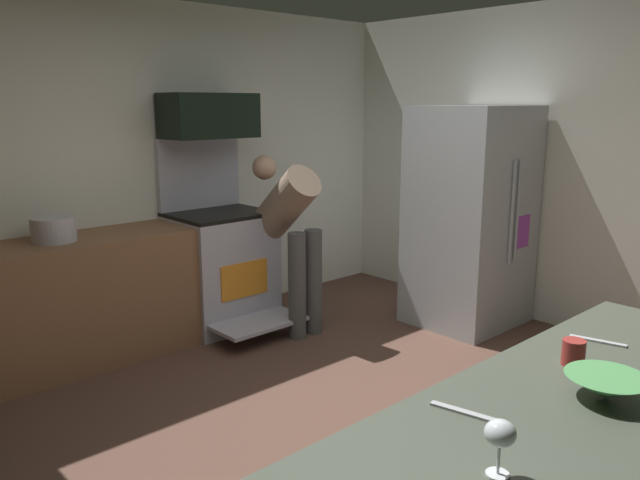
{
  "coord_description": "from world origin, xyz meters",
  "views": [
    {
      "loc": [
        -2.3,
        -2.25,
        1.81
      ],
      "look_at": [
        0.05,
        0.3,
        1.05
      ],
      "focal_mm": 34.93,
      "sensor_mm": 36.0,
      "label": 1
    }
  ],
  "objects_px": {
    "wine_glass_near": "(500,435)",
    "mug_tea": "(573,353)",
    "mixing_bowl_small": "(606,387)",
    "refrigerator": "(470,217)",
    "stock_pot": "(54,229)",
    "person_cook": "(291,228)",
    "microwave": "(209,116)",
    "oven_range": "(221,264)"
  },
  "relations": [
    {
      "from": "person_cook",
      "to": "microwave",
      "type": "bearing_deg",
      "value": 119.3
    },
    {
      "from": "oven_range",
      "to": "mixing_bowl_small",
      "type": "bearing_deg",
      "value": -103.97
    },
    {
      "from": "oven_range",
      "to": "refrigerator",
      "type": "bearing_deg",
      "value": -40.5
    },
    {
      "from": "refrigerator",
      "to": "mug_tea",
      "type": "bearing_deg",
      "value": -139.06
    },
    {
      "from": "mixing_bowl_small",
      "to": "mug_tea",
      "type": "bearing_deg",
      "value": 47.6
    },
    {
      "from": "refrigerator",
      "to": "person_cook",
      "type": "height_order",
      "value": "refrigerator"
    },
    {
      "from": "person_cook",
      "to": "mixing_bowl_small",
      "type": "relative_size",
      "value": 5.45
    },
    {
      "from": "microwave",
      "to": "mug_tea",
      "type": "distance_m",
      "value": 3.55
    },
    {
      "from": "stock_pot",
      "to": "mixing_bowl_small",
      "type": "bearing_deg",
      "value": -82.84
    },
    {
      "from": "microwave",
      "to": "person_cook",
      "type": "xyz_separation_m",
      "value": [
        0.34,
        -0.6,
        -0.87
      ]
    },
    {
      "from": "person_cook",
      "to": "wine_glass_near",
      "type": "height_order",
      "value": "person_cook"
    },
    {
      "from": "oven_range",
      "to": "person_cook",
      "type": "relative_size",
      "value": 1.1
    },
    {
      "from": "microwave",
      "to": "mug_tea",
      "type": "height_order",
      "value": "microwave"
    },
    {
      "from": "microwave",
      "to": "mug_tea",
      "type": "bearing_deg",
      "value": -101.57
    },
    {
      "from": "refrigerator",
      "to": "mug_tea",
      "type": "relative_size",
      "value": 19.23
    },
    {
      "from": "wine_glass_near",
      "to": "mug_tea",
      "type": "bearing_deg",
      "value": 13.39
    },
    {
      "from": "mixing_bowl_small",
      "to": "mug_tea",
      "type": "xyz_separation_m",
      "value": [
        0.17,
        0.19,
        0.01
      ]
    },
    {
      "from": "wine_glass_near",
      "to": "stock_pot",
      "type": "distance_m",
      "value": 3.51
    },
    {
      "from": "wine_glass_near",
      "to": "mixing_bowl_small",
      "type": "bearing_deg",
      "value": -0.09
    },
    {
      "from": "oven_range",
      "to": "wine_glass_near",
      "type": "distance_m",
      "value": 3.83
    },
    {
      "from": "oven_range",
      "to": "stock_pot",
      "type": "height_order",
      "value": "oven_range"
    },
    {
      "from": "mug_tea",
      "to": "microwave",
      "type": "bearing_deg",
      "value": 78.43
    },
    {
      "from": "microwave",
      "to": "wine_glass_near",
      "type": "relative_size",
      "value": 4.91
    },
    {
      "from": "refrigerator",
      "to": "mug_tea",
      "type": "xyz_separation_m",
      "value": [
        -2.26,
        -1.96,
        0.05
      ]
    },
    {
      "from": "microwave",
      "to": "refrigerator",
      "type": "bearing_deg",
      "value": -42.42
    },
    {
      "from": "refrigerator",
      "to": "stock_pot",
      "type": "height_order",
      "value": "refrigerator"
    },
    {
      "from": "person_cook",
      "to": "mug_tea",
      "type": "height_order",
      "value": "person_cook"
    },
    {
      "from": "microwave",
      "to": "stock_pot",
      "type": "distance_m",
      "value": 1.5
    },
    {
      "from": "mug_tea",
      "to": "person_cook",
      "type": "bearing_deg",
      "value": 69.75
    },
    {
      "from": "microwave",
      "to": "refrigerator",
      "type": "height_order",
      "value": "microwave"
    },
    {
      "from": "person_cook",
      "to": "stock_pot",
      "type": "distance_m",
      "value": 1.73
    },
    {
      "from": "microwave",
      "to": "mixing_bowl_small",
      "type": "xyz_separation_m",
      "value": [
        -0.87,
        -3.58,
        -0.78
      ]
    },
    {
      "from": "oven_range",
      "to": "wine_glass_near",
      "type": "height_order",
      "value": "oven_range"
    },
    {
      "from": "oven_range",
      "to": "microwave",
      "type": "xyz_separation_m",
      "value": [
        -0.0,
        0.09,
        1.2
      ]
    },
    {
      "from": "person_cook",
      "to": "refrigerator",
      "type": "bearing_deg",
      "value": -34.08
    },
    {
      "from": "person_cook",
      "to": "stock_pot",
      "type": "bearing_deg",
      "value": 162.47
    },
    {
      "from": "oven_range",
      "to": "wine_glass_near",
      "type": "relative_size",
      "value": 10.23
    },
    {
      "from": "mixing_bowl_small",
      "to": "stock_pot",
      "type": "xyz_separation_m",
      "value": [
        -0.44,
        3.5,
        0.05
      ]
    },
    {
      "from": "microwave",
      "to": "mixing_bowl_small",
      "type": "distance_m",
      "value": 3.77
    },
    {
      "from": "mug_tea",
      "to": "wine_glass_near",
      "type": "bearing_deg",
      "value": -166.61
    },
    {
      "from": "wine_glass_near",
      "to": "mug_tea",
      "type": "xyz_separation_m",
      "value": [
        0.79,
        0.19,
        -0.06
      ]
    },
    {
      "from": "refrigerator",
      "to": "wine_glass_near",
      "type": "distance_m",
      "value": 3.74
    }
  ]
}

